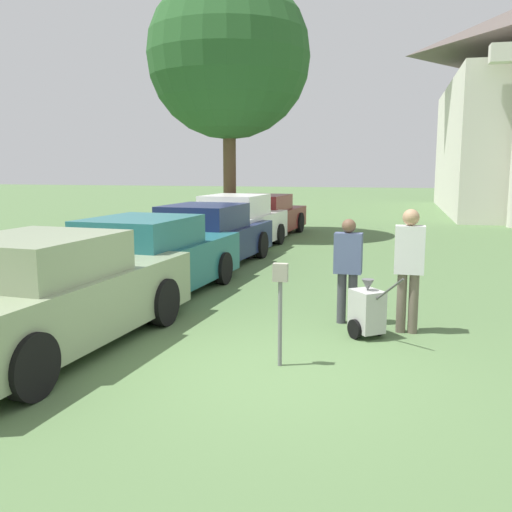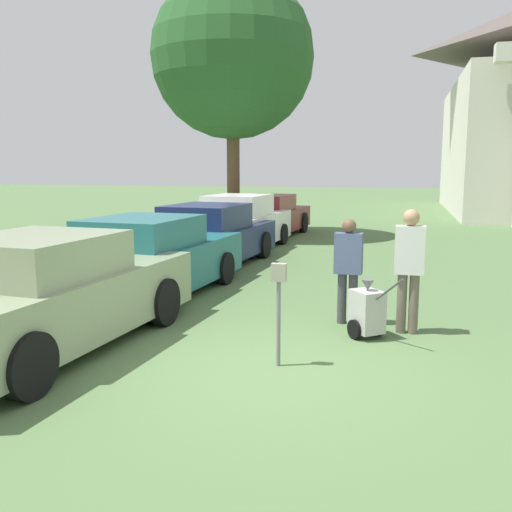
% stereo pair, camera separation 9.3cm
% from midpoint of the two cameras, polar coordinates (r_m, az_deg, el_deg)
% --- Properties ---
extents(ground_plane, '(120.00, 120.00, 0.00)m').
position_cam_midpoint_polar(ground_plane, '(6.95, 0.88, -11.46)').
color(ground_plane, '#517042').
extents(parked_car_sage, '(2.36, 4.95, 1.55)m').
position_cam_midpoint_polar(parked_car_sage, '(8.05, -20.60, -3.81)').
color(parked_car_sage, gray).
rests_on(parked_car_sage, ground_plane).
extents(parked_car_teal, '(2.30, 5.12, 1.51)m').
position_cam_midpoint_polar(parked_car_teal, '(10.74, -11.21, -0.44)').
color(parked_car_teal, '#23666B').
rests_on(parked_car_teal, ground_plane).
extents(parked_car_navy, '(2.30, 5.06, 1.51)m').
position_cam_midpoint_polar(parked_car_navy, '(13.98, -5.17, 1.83)').
color(parked_car_navy, '#19234C').
rests_on(parked_car_navy, ground_plane).
extents(parked_car_white, '(2.17, 4.88, 1.61)m').
position_cam_midpoint_polar(parked_car_white, '(16.62, -2.08, 3.13)').
color(parked_car_white, silver).
rests_on(parked_car_white, ground_plane).
extents(parked_car_maroon, '(2.36, 5.16, 1.45)m').
position_cam_midpoint_polar(parked_car_maroon, '(19.80, 0.51, 3.93)').
color(parked_car_maroon, maroon).
rests_on(parked_car_maroon, ground_plane).
extents(parking_meter, '(0.18, 0.09, 1.28)m').
position_cam_midpoint_polar(parking_meter, '(6.90, 2.05, -3.87)').
color(parking_meter, slate).
rests_on(parking_meter, ground_plane).
extents(person_worker, '(0.43, 0.24, 1.63)m').
position_cam_midpoint_polar(person_worker, '(8.87, 8.88, -0.88)').
color(person_worker, '#3F3F47').
rests_on(person_worker, ground_plane).
extents(person_supervisor, '(0.42, 0.24, 1.82)m').
position_cam_midpoint_polar(person_supervisor, '(8.53, 14.76, -0.63)').
color(person_supervisor, '#665B4C').
rests_on(person_supervisor, ground_plane).
extents(equipment_cart, '(0.77, 0.89, 1.00)m').
position_cam_midpoint_polar(equipment_cart, '(8.31, 10.73, -5.40)').
color(equipment_cart, '#B2B2AD').
rests_on(equipment_cart, ground_plane).
extents(shade_tree, '(5.47, 5.47, 8.79)m').
position_cam_midpoint_polar(shade_tree, '(20.18, -2.88, 19.28)').
color(shade_tree, brown).
rests_on(shade_tree, ground_plane).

